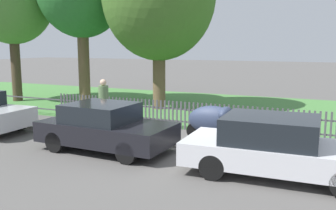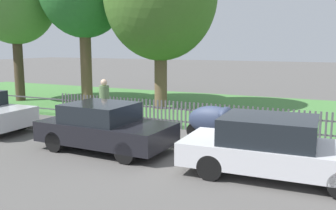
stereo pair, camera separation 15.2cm
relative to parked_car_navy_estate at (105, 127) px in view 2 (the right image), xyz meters
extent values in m
plane|color=#565451|center=(1.79, 1.07, -0.67)|extent=(120.00, 120.00, 0.00)
cube|color=#B2ADA3|center=(1.79, 1.17, -0.61)|extent=(41.07, 0.20, 0.12)
cube|color=#477F3D|center=(1.79, 8.18, -0.66)|extent=(41.07, 9.73, 0.01)
cube|color=#4C4C51|center=(1.79, 3.34, -0.39)|extent=(41.07, 0.03, 0.05)
cube|color=#4C4C51|center=(1.79, 3.34, 0.05)|extent=(41.07, 0.03, 0.05)
cube|color=#4C4C51|center=(-4.40, 3.32, -0.17)|extent=(0.06, 0.03, 1.00)
cube|color=#4C4C51|center=(-4.25, 3.32, -0.17)|extent=(0.06, 0.03, 1.00)
cube|color=#4C4C51|center=(-4.09, 3.32, -0.17)|extent=(0.06, 0.03, 1.00)
cube|color=#4C4C51|center=(-3.93, 3.32, -0.17)|extent=(0.06, 0.03, 1.00)
cube|color=#4C4C51|center=(-3.77, 3.32, -0.17)|extent=(0.06, 0.03, 1.00)
cube|color=#4C4C51|center=(-3.62, 3.32, -0.17)|extent=(0.06, 0.03, 1.00)
cube|color=#4C4C51|center=(-3.46, 3.32, -0.17)|extent=(0.06, 0.03, 1.00)
cube|color=#4C4C51|center=(-3.30, 3.32, -0.17)|extent=(0.06, 0.03, 1.00)
cube|color=#4C4C51|center=(-3.15, 3.32, -0.17)|extent=(0.06, 0.03, 1.00)
cube|color=#4C4C51|center=(-2.99, 3.32, -0.17)|extent=(0.06, 0.03, 1.00)
cube|color=#4C4C51|center=(-2.83, 3.32, -0.17)|extent=(0.06, 0.03, 1.00)
cube|color=#4C4C51|center=(-2.68, 3.32, -0.17)|extent=(0.06, 0.03, 1.00)
cube|color=#4C4C51|center=(-2.52, 3.32, -0.17)|extent=(0.06, 0.03, 1.00)
cube|color=#4C4C51|center=(-2.36, 3.32, -0.17)|extent=(0.06, 0.03, 1.00)
cube|color=#4C4C51|center=(-2.21, 3.32, -0.17)|extent=(0.06, 0.03, 1.00)
cube|color=#4C4C51|center=(-2.05, 3.32, -0.17)|extent=(0.06, 0.03, 1.00)
cube|color=#4C4C51|center=(-1.89, 3.32, -0.17)|extent=(0.06, 0.03, 1.00)
cube|color=#4C4C51|center=(-1.74, 3.32, -0.17)|extent=(0.06, 0.03, 1.00)
cube|color=#4C4C51|center=(-1.58, 3.32, -0.17)|extent=(0.06, 0.03, 1.00)
cube|color=#4C4C51|center=(-1.42, 3.32, -0.17)|extent=(0.06, 0.03, 1.00)
cube|color=#4C4C51|center=(-1.27, 3.32, -0.17)|extent=(0.06, 0.03, 1.00)
cube|color=#4C4C51|center=(-1.11, 3.32, -0.17)|extent=(0.06, 0.03, 1.00)
cube|color=#4C4C51|center=(-0.95, 3.32, -0.17)|extent=(0.06, 0.03, 1.00)
cube|color=#4C4C51|center=(-0.80, 3.32, -0.17)|extent=(0.06, 0.03, 1.00)
cube|color=#4C4C51|center=(-0.64, 3.32, -0.17)|extent=(0.06, 0.03, 1.00)
cube|color=#4C4C51|center=(-0.48, 3.32, -0.17)|extent=(0.06, 0.03, 1.00)
cube|color=#4C4C51|center=(-0.32, 3.32, -0.17)|extent=(0.06, 0.03, 1.00)
cube|color=#4C4C51|center=(-0.17, 3.32, -0.17)|extent=(0.06, 0.03, 1.00)
cube|color=#4C4C51|center=(-0.01, 3.32, -0.17)|extent=(0.06, 0.03, 1.00)
cube|color=#4C4C51|center=(0.15, 3.32, -0.17)|extent=(0.06, 0.03, 1.00)
cube|color=#4C4C51|center=(0.30, 3.32, -0.17)|extent=(0.06, 0.03, 1.00)
cube|color=#4C4C51|center=(0.46, 3.32, -0.17)|extent=(0.06, 0.03, 1.00)
cube|color=#4C4C51|center=(0.62, 3.32, -0.17)|extent=(0.06, 0.03, 1.00)
cube|color=#4C4C51|center=(0.77, 3.32, -0.17)|extent=(0.06, 0.03, 1.00)
cube|color=#4C4C51|center=(0.93, 3.32, -0.17)|extent=(0.06, 0.03, 1.00)
cube|color=#4C4C51|center=(1.09, 3.32, -0.17)|extent=(0.06, 0.03, 1.00)
cube|color=#4C4C51|center=(1.24, 3.32, -0.17)|extent=(0.06, 0.03, 1.00)
cube|color=#4C4C51|center=(1.40, 3.32, -0.17)|extent=(0.06, 0.03, 1.00)
cube|color=#4C4C51|center=(1.56, 3.32, -0.17)|extent=(0.06, 0.03, 1.00)
cube|color=#4C4C51|center=(1.71, 3.32, -0.17)|extent=(0.06, 0.03, 1.00)
cube|color=#4C4C51|center=(1.87, 3.32, -0.17)|extent=(0.06, 0.03, 1.00)
cube|color=#4C4C51|center=(2.03, 3.32, -0.17)|extent=(0.06, 0.03, 1.00)
cube|color=#4C4C51|center=(2.18, 3.32, -0.17)|extent=(0.06, 0.03, 1.00)
cube|color=#4C4C51|center=(2.34, 3.32, -0.17)|extent=(0.06, 0.03, 1.00)
cube|color=#4C4C51|center=(2.50, 3.32, -0.17)|extent=(0.06, 0.03, 1.00)
cube|color=#4C4C51|center=(2.65, 3.32, -0.17)|extent=(0.06, 0.03, 1.00)
cube|color=#4C4C51|center=(2.81, 3.32, -0.17)|extent=(0.06, 0.03, 1.00)
cube|color=#4C4C51|center=(2.97, 3.32, -0.17)|extent=(0.06, 0.03, 1.00)
cube|color=#4C4C51|center=(3.12, 3.32, -0.17)|extent=(0.06, 0.03, 1.00)
cube|color=#4C4C51|center=(3.28, 3.32, -0.17)|extent=(0.06, 0.03, 1.00)
cube|color=#4C4C51|center=(3.44, 3.32, -0.17)|extent=(0.06, 0.03, 1.00)
cube|color=#4C4C51|center=(3.60, 3.32, -0.17)|extent=(0.06, 0.03, 1.00)
cube|color=#4C4C51|center=(3.75, 3.32, -0.17)|extent=(0.06, 0.03, 1.00)
cube|color=#4C4C51|center=(3.91, 3.32, -0.17)|extent=(0.06, 0.03, 1.00)
cube|color=#4C4C51|center=(4.07, 3.32, -0.17)|extent=(0.06, 0.03, 1.00)
cube|color=#4C4C51|center=(4.22, 3.32, -0.17)|extent=(0.06, 0.03, 1.00)
cube|color=#4C4C51|center=(4.38, 3.32, -0.17)|extent=(0.06, 0.03, 1.00)
cube|color=#4C4C51|center=(4.54, 3.32, -0.17)|extent=(0.06, 0.03, 1.00)
cube|color=#4C4C51|center=(4.69, 3.32, -0.17)|extent=(0.06, 0.03, 1.00)
cube|color=#4C4C51|center=(4.85, 3.32, -0.17)|extent=(0.06, 0.03, 1.00)
cube|color=#4C4C51|center=(5.01, 3.32, -0.17)|extent=(0.06, 0.03, 1.00)
cube|color=#4C4C51|center=(5.16, 3.32, -0.17)|extent=(0.06, 0.03, 1.00)
cube|color=#4C4C51|center=(5.32, 3.32, -0.17)|extent=(0.06, 0.03, 1.00)
cube|color=#4C4C51|center=(5.48, 3.32, -0.17)|extent=(0.06, 0.03, 1.00)
cube|color=#4C4C51|center=(5.63, 3.32, -0.17)|extent=(0.06, 0.03, 1.00)
cube|color=#4C4C51|center=(5.79, 3.32, -0.17)|extent=(0.06, 0.03, 1.00)
cylinder|color=black|center=(-4.15, 0.84, -0.35)|extent=(0.64, 0.17, 0.63)
cube|color=black|center=(0.05, 0.00, -0.14)|extent=(3.84, 1.92, 0.57)
cube|color=black|center=(-0.14, 0.00, 0.40)|extent=(1.87, 1.68, 0.52)
cylinder|color=black|center=(1.25, 0.79, -0.38)|extent=(0.58, 0.16, 0.58)
cylinder|color=black|center=(1.20, -0.87, -0.38)|extent=(0.58, 0.16, 0.58)
cylinder|color=black|center=(-1.10, 0.87, -0.38)|extent=(0.58, 0.16, 0.58)
cylinder|color=black|center=(-1.15, -0.80, -0.38)|extent=(0.58, 0.16, 0.58)
cube|color=silver|center=(4.80, -0.14, -0.16)|extent=(4.36, 2.00, 0.53)
cube|color=black|center=(4.58, -0.15, 0.40)|extent=(2.12, 1.73, 0.59)
cylinder|color=black|center=(3.44, 0.65, -0.38)|extent=(0.58, 0.16, 0.58)
cylinder|color=black|center=(3.50, -1.04, -0.38)|extent=(0.58, 0.16, 0.58)
cylinder|color=black|center=(3.10, 2.18, -0.41)|extent=(0.53, 0.12, 0.53)
cylinder|color=black|center=(1.86, 2.23, -0.41)|extent=(0.53, 0.12, 0.53)
ellipsoid|color=#2D3851|center=(2.48, 2.21, -0.02)|extent=(1.66, 0.70, 0.92)
ellipsoid|color=#2D3851|center=(2.86, 2.19, 0.23)|extent=(0.41, 0.80, 0.43)
cylinder|color=#473828|center=(-9.66, 5.99, 1.38)|extent=(0.49, 0.49, 4.10)
cylinder|color=brown|center=(-5.93, 6.90, 1.56)|extent=(0.57, 0.57, 4.46)
cylinder|color=brown|center=(-1.70, 6.95, 1.11)|extent=(0.58, 0.58, 3.57)
cylinder|color=slate|center=(-1.53, 2.29, -0.24)|extent=(0.16, 0.16, 0.86)
cylinder|color=slate|center=(-1.75, 2.40, -0.24)|extent=(0.16, 0.16, 0.86)
cylinder|color=#5B7A4C|center=(-1.64, 2.34, 0.52)|extent=(0.48, 0.48, 0.68)
sphere|color=beige|center=(-1.64, 2.34, 0.98)|extent=(0.23, 0.23, 0.23)
camera|label=1|loc=(5.94, -8.62, 2.29)|focal=40.00mm
camera|label=2|loc=(6.07, -8.56, 2.29)|focal=40.00mm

